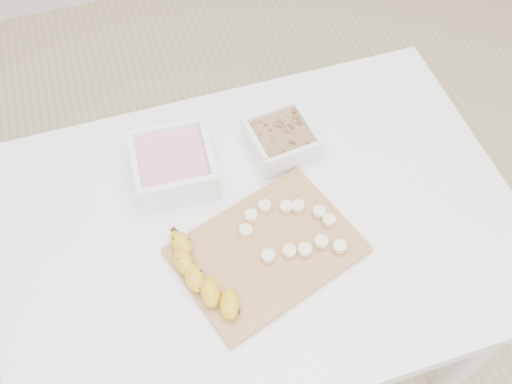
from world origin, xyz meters
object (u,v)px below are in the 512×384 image
object	(u,v)px
bowl_granola	(282,139)
banana	(203,277)
table	(260,245)
bowl_yogurt	(174,165)
cutting_board	(267,250)

from	to	relation	value
bowl_granola	banana	bearing A→B (deg)	-132.96
table	bowl_yogurt	world-z (taller)	bowl_yogurt
table	banana	distance (m)	0.21
bowl_granola	banana	distance (m)	0.34
cutting_board	bowl_yogurt	bearing A→B (deg)	118.69
table	bowl_granola	distance (m)	0.22
table	cutting_board	size ratio (longest dim) A/B	3.12
table	banana	world-z (taller)	banana
bowl_yogurt	bowl_granola	distance (m)	0.23
bowl_yogurt	banana	bearing A→B (deg)	-91.47
cutting_board	banana	size ratio (longest dim) A/B	1.64
bowl_granola	cutting_board	xyz separation A→B (m)	(-0.10, -0.22, -0.02)
table	bowl_granola	world-z (taller)	bowl_granola
table	bowl_granola	size ratio (longest dim) A/B	7.07
bowl_yogurt	banana	distance (m)	0.25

